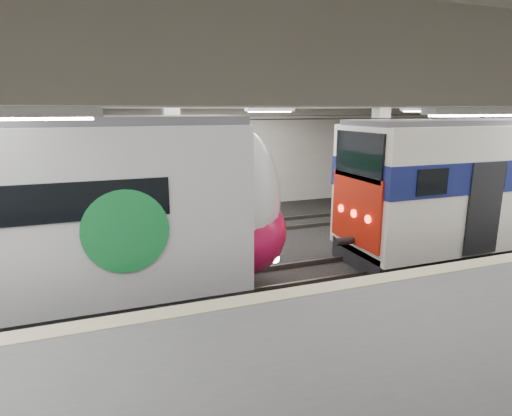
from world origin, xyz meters
name	(u,v)px	position (x,y,z in m)	size (l,w,h in m)	color
station_hall	(326,180)	(0.00, -1.74, 3.24)	(36.00, 24.00, 5.75)	black
modern_emu	(11,224)	(-7.33, 0.00, 2.36)	(15.10, 3.12, 4.81)	silver
far_train	(18,192)	(-8.00, 5.50, 2.17)	(13.03, 2.83, 4.19)	silver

